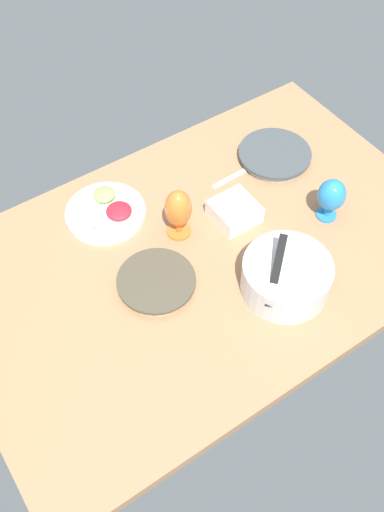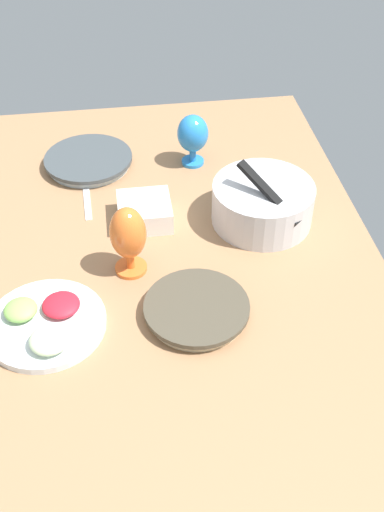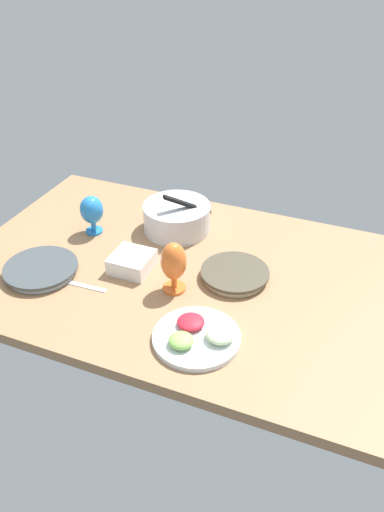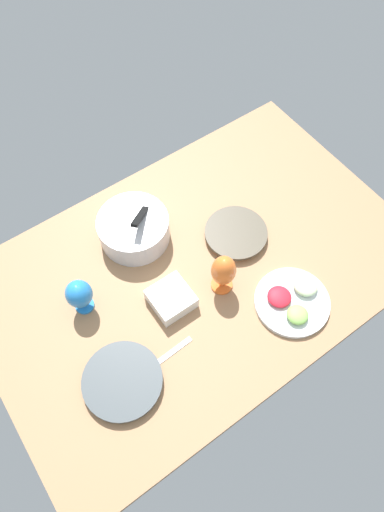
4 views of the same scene
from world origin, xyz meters
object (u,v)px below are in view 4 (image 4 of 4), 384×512
(fruit_platter, at_px, (293,300))
(square_bowl_white, at_px, (171,298))
(mixing_bowl, at_px, (134,228))
(dinner_plate_left, at_px, (123,381))
(hurricane_glass_orange, at_px, (223,271))
(dinner_plate_right, at_px, (236,234))
(hurricane_glass_blue, at_px, (79,294))

(fruit_platter, bearing_deg, square_bowl_white, 144.60)
(mixing_bowl, bearing_deg, dinner_plate_left, -125.95)
(mixing_bowl, distance_m, fruit_platter, 0.65)
(fruit_platter, bearing_deg, dinner_plate_left, 170.70)
(mixing_bowl, distance_m, hurricane_glass_orange, 0.39)
(fruit_platter, bearing_deg, hurricane_glass_orange, 129.55)
(dinner_plate_right, height_order, hurricane_glass_orange, hurricane_glass_orange)
(dinner_plate_left, relative_size, square_bowl_white, 1.88)
(fruit_platter, bearing_deg, hurricane_glass_blue, 145.73)
(fruit_platter, relative_size, hurricane_glass_blue, 1.70)
(dinner_plate_left, xyz_separation_m, mixing_bowl, (0.33, 0.46, 0.04))
(mixing_bowl, xyz_separation_m, hurricane_glass_orange, (0.15, -0.36, 0.05))
(hurricane_glass_orange, bearing_deg, dinner_plate_left, -168.71)
(dinner_plate_right, distance_m, mixing_bowl, 0.39)
(square_bowl_white, bearing_deg, fruit_platter, -35.40)
(dinner_plate_left, relative_size, mixing_bowl, 0.98)
(mixing_bowl, height_order, hurricane_glass_orange, hurricane_glass_orange)
(dinner_plate_left, relative_size, hurricane_glass_blue, 1.66)
(square_bowl_white, bearing_deg, hurricane_glass_orange, -15.04)
(mixing_bowl, bearing_deg, fruit_platter, -60.96)
(hurricane_glass_blue, bearing_deg, square_bowl_white, -32.70)
(dinner_plate_left, distance_m, mixing_bowl, 0.57)
(mixing_bowl, height_order, square_bowl_white, mixing_bowl)
(dinner_plate_left, height_order, hurricane_glass_blue, hurricane_glass_blue)
(fruit_platter, bearing_deg, dinner_plate_right, 88.84)
(dinner_plate_right, relative_size, hurricane_glass_blue, 1.52)
(hurricane_glass_orange, bearing_deg, mixing_bowl, 112.04)
(fruit_platter, height_order, square_bowl_white, square_bowl_white)
(hurricane_glass_blue, relative_size, hurricane_glass_orange, 0.85)
(fruit_platter, distance_m, hurricane_glass_blue, 0.75)
(hurricane_glass_orange, bearing_deg, dinner_plate_right, 38.66)
(dinner_plate_left, xyz_separation_m, dinner_plate_right, (0.65, 0.23, 0.00))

